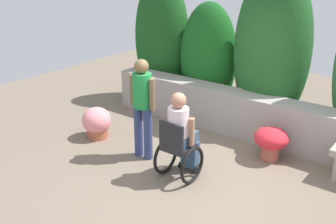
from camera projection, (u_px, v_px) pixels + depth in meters
The scene contains 7 objects.
ground_plane at pixel (208, 184), 5.67m from camera, with size 13.46×13.46×0.00m, color #716353.
stone_retaining_wall at pixel (264, 120), 6.87m from camera, with size 6.35×0.48×0.80m, color gray.
hedge_backdrop at pixel (272, 56), 7.10m from camera, with size 7.08×1.06×3.00m.
person_in_wheelchair at pixel (180, 138), 5.64m from camera, with size 0.53×0.66×1.33m.
person_standing_companion at pixel (142, 103), 6.10m from camera, with size 0.49×0.30×1.63m.
flower_pot_purple_near at pixel (271, 140), 6.25m from camera, with size 0.55×0.55×0.55m.
flower_pot_red_accent at pixel (97, 123), 7.04m from camera, with size 0.52×0.52×0.57m.
Camera 1 is at (2.51, -4.23, 3.05)m, focal length 42.08 mm.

